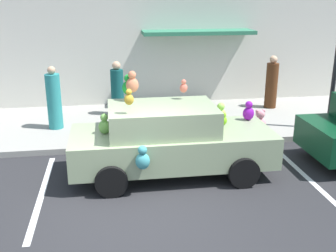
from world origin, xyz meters
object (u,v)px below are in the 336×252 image
Objects in this scene: pedestrian_near_shopfront at (117,91)px; pedestrian_by_lamp at (272,84)px; pedestrian_walking_past at (54,100)px; teddy_bear_on_sidewalk at (260,122)px; plush_covered_car at (170,139)px.

pedestrian_by_lamp reaches higher than pedestrian_near_shopfront.
pedestrian_walking_past is (-1.77, -1.07, 0.04)m from pedestrian_near_shopfront.
pedestrian_by_lamp is at bearing 62.03° from teddy_bear_on_sidewalk.
pedestrian_near_shopfront is at bearing 147.87° from teddy_bear_on_sidewalk.
pedestrian_near_shopfront is (-3.72, 2.33, 0.45)m from teddy_bear_on_sidewalk.
teddy_bear_on_sidewalk is (2.75, 1.88, -0.34)m from plush_covered_car.
pedestrian_walking_past is 6.85m from pedestrian_by_lamp.
pedestrian_near_shopfront reaches higher than teddy_bear_on_sidewalk.
plush_covered_car reaches higher than pedestrian_near_shopfront.
pedestrian_walking_past is at bearing -170.45° from pedestrian_by_lamp.
teddy_bear_on_sidewalk is 5.65m from pedestrian_walking_past.
pedestrian_walking_past reaches higher than pedestrian_by_lamp.
plush_covered_car is 2.46× the size of pedestrian_walking_past.
plush_covered_car is 2.51× the size of pedestrian_by_lamp.
pedestrian_walking_past is at bearing -148.88° from pedestrian_near_shopfront.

